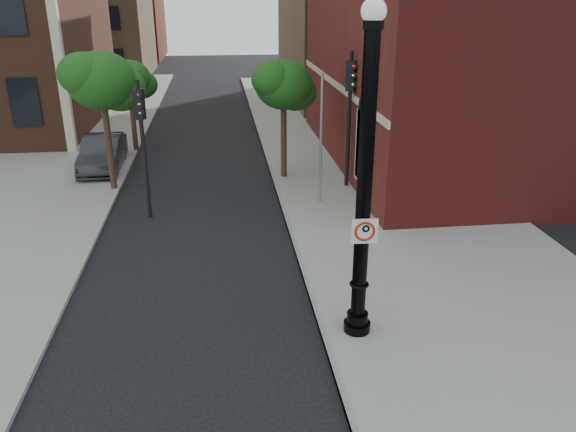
{
  "coord_description": "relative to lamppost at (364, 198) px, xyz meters",
  "views": [
    {
      "loc": [
        -0.05,
        -9.94,
        7.25
      ],
      "look_at": [
        1.43,
        2.0,
        2.39
      ],
      "focal_mm": 35.0,
      "sensor_mm": 36.0,
      "label": 1
    }
  ],
  "objects": [
    {
      "name": "parked_car",
      "position": [
        -7.9,
        13.66,
        -2.56
      ],
      "size": [
        1.65,
        4.48,
        1.46
      ],
      "primitive_type": "imported",
      "rotation": [
        0.0,
        0.0,
        0.02
      ],
      "color": "#28282D",
      "rests_on": "ground"
    },
    {
      "name": "bg_building_tan_a",
      "position": [
        -14.82,
        43.44,
        2.71
      ],
      "size": [
        12.0,
        12.0,
        12.0
      ],
      "primitive_type": "cube",
      "color": "#866749",
      "rests_on": "ground"
    },
    {
      "name": "street_tree_c",
      "position": [
        -0.28,
        11.47,
        0.48
      ],
      "size": [
        2.66,
        2.4,
        4.79
      ],
      "color": "#362215",
      "rests_on": "ground"
    },
    {
      "name": "sidewalk_left",
      "position": [
        -11.82,
        17.44,
        -3.23
      ],
      "size": [
        10.0,
        50.0,
        0.12
      ],
      "primitive_type": "cube",
      "color": "gray",
      "rests_on": "ground"
    },
    {
      "name": "traffic_signal_right",
      "position": [
        1.99,
        9.94,
        0.21
      ],
      "size": [
        0.41,
        0.46,
        5.2
      ],
      "rotation": [
        0.0,
        0.0,
        -0.38
      ],
      "color": "black",
      "rests_on": "ground"
    },
    {
      "name": "curb_edge",
      "position": [
        -0.77,
        9.44,
        -3.22
      ],
      "size": [
        0.1,
        60.0,
        0.14
      ],
      "primitive_type": "cube",
      "color": "gray",
      "rests_on": "ground"
    },
    {
      "name": "bg_building_red",
      "position": [
        -14.82,
        57.44,
        1.71
      ],
      "size": [
        12.0,
        12.0,
        10.0
      ],
      "primitive_type": "cube",
      "color": "maroon",
      "rests_on": "ground"
    },
    {
      "name": "lamppost",
      "position": [
        0.0,
        0.0,
        0.0
      ],
      "size": [
        0.6,
        0.6,
        7.13
      ],
      "color": "black",
      "rests_on": "ground"
    },
    {
      "name": "no_parking_sign",
      "position": [
        0.01,
        -0.18,
        -0.66
      ],
      "size": [
        0.55,
        0.07,
        0.55
      ],
      "rotation": [
        0.0,
        0.0,
        -0.04
      ],
      "color": "white",
      "rests_on": "ground"
    },
    {
      "name": "utility_pole",
      "position": [
        0.62,
        8.29,
        -0.96
      ],
      "size": [
        0.09,
        0.09,
        4.68
      ],
      "primitive_type": "cylinder",
      "color": "#999999",
      "rests_on": "ground"
    },
    {
      "name": "traffic_signal_left",
      "position": [
        -5.36,
        7.79,
        -0.16
      ],
      "size": [
        0.36,
        0.41,
        4.65
      ],
      "rotation": [
        0.0,
        0.0,
        -0.3
      ],
      "color": "black",
      "rests_on": "ground"
    },
    {
      "name": "street_tree_b",
      "position": [
        -6.86,
        16.47,
        0.1
      ],
      "size": [
        2.4,
        2.16,
        4.32
      ],
      "color": "#362215",
      "rests_on": "ground"
    },
    {
      "name": "ground",
      "position": [
        -2.82,
        -0.56,
        -3.29
      ],
      "size": [
        120.0,
        120.0,
        0.0
      ],
      "primitive_type": "plane",
      "color": "black",
      "rests_on": "ground"
    },
    {
      "name": "sidewalk_right",
      "position": [
        3.18,
        9.44,
        -3.23
      ],
      "size": [
        8.0,
        60.0,
        0.12
      ],
      "primitive_type": "cube",
      "color": "gray",
      "rests_on": "ground"
    },
    {
      "name": "street_tree_a",
      "position": [
        -6.99,
        10.78,
        0.86
      ],
      "size": [
        2.92,
        2.64,
        5.27
      ],
      "color": "#362215",
      "rests_on": "ground"
    }
  ]
}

